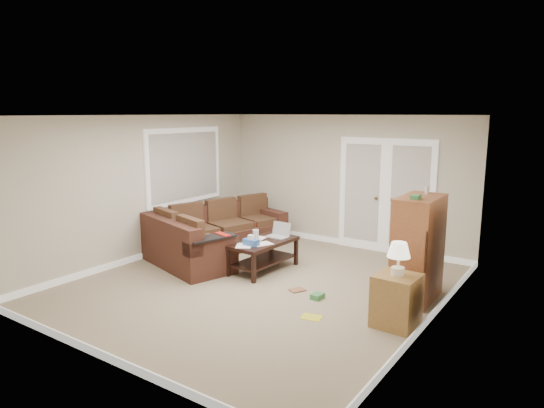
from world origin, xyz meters
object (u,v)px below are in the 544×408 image
Objects in this scene: coffee_table at (264,254)px; tv_armoire at (418,248)px; side_cabinet at (397,296)px; sectional_sofa at (211,238)px.

tv_armoire reaches higher than coffee_table.
side_cabinet is at bearing -85.47° from tv_armoire.
coffee_table is 0.81× the size of tv_armoire.
sectional_sofa is at bearing 176.71° from coffee_table.
tv_armoire is at bearing 17.53° from sectional_sofa.
tv_armoire reaches higher than side_cabinet.
side_cabinet is at bearing 2.57° from sectional_sofa.
side_cabinet is (2.53, -0.82, 0.10)m from coffee_table.
coffee_table is at bearing 10.56° from sectional_sofa.
sectional_sofa is 3.91m from side_cabinet.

